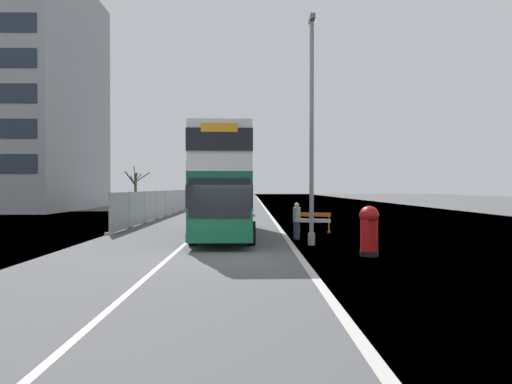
% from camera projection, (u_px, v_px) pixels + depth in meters
% --- Properties ---
extents(ground, '(140.00, 280.00, 0.10)m').
position_uv_depth(ground, '(243.00, 259.00, 13.95)').
color(ground, '#4C4C4F').
extents(double_decker_bus, '(2.87, 10.39, 4.95)m').
position_uv_depth(double_decker_bus, '(226.00, 183.00, 20.15)').
color(double_decker_bus, '#145638').
rests_on(double_decker_bus, ground).
extents(lamppost_foreground, '(0.29, 0.70, 9.51)m').
position_uv_depth(lamppost_foreground, '(312.00, 137.00, 16.99)').
color(lamppost_foreground, gray).
rests_on(lamppost_foreground, ground).
extents(red_pillar_postbox, '(0.67, 0.67, 1.76)m').
position_uv_depth(red_pillar_postbox, '(369.00, 229.00, 14.29)').
color(red_pillar_postbox, black).
rests_on(red_pillar_postbox, ground).
extents(roadworks_barrier, '(1.80, 0.84, 1.07)m').
position_uv_depth(roadworks_barrier, '(314.00, 220.00, 21.67)').
color(roadworks_barrier, orange).
rests_on(roadworks_barrier, ground).
extents(construction_site_fence, '(0.44, 27.40, 2.19)m').
position_uv_depth(construction_site_fence, '(165.00, 204.00, 34.23)').
color(construction_site_fence, '#A8AAAD').
rests_on(construction_site_fence, ground).
extents(car_oncoming_near, '(1.95, 3.97, 2.15)m').
position_uv_depth(car_oncoming_near, '(237.00, 203.00, 36.76)').
color(car_oncoming_near, gray).
rests_on(car_oncoming_near, ground).
extents(car_receding_mid, '(1.93, 4.08, 2.17)m').
position_uv_depth(car_receding_mid, '(239.00, 200.00, 45.69)').
color(car_receding_mid, silver).
rests_on(car_receding_mid, ground).
extents(car_receding_far, '(2.00, 4.09, 2.07)m').
position_uv_depth(car_receding_far, '(217.00, 199.00, 52.46)').
color(car_receding_far, gray).
rests_on(car_receding_far, ground).
extents(bare_tree_far_verge_near, '(3.13, 2.75, 5.28)m').
position_uv_depth(bare_tree_far_verge_near, '(135.00, 186.00, 52.60)').
color(bare_tree_far_verge_near, '#4C3D2D').
rests_on(bare_tree_far_verge_near, ground).
extents(pedestrian_at_kerb, '(0.34, 0.34, 1.69)m').
position_uv_depth(pedestrian_at_kerb, '(297.00, 221.00, 18.98)').
color(pedestrian_at_kerb, '#2D3342').
rests_on(pedestrian_at_kerb, ground).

